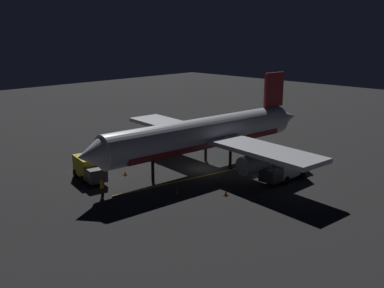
# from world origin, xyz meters

# --- Properties ---
(ground_plane) EXTENTS (180.00, 180.00, 0.20)m
(ground_plane) POSITION_xyz_m (0.00, 0.00, -0.10)
(ground_plane) COLOR #282829
(apron_guide_stripe) EXTENTS (4.10, 18.64, 0.01)m
(apron_guide_stripe) POSITION_xyz_m (-1.49, 4.00, 0.00)
(apron_guide_stripe) COLOR gold
(apron_guide_stripe) RESTS_ON ground_plane
(airliner) EXTENTS (31.03, 34.10, 11.01)m
(airliner) POSITION_xyz_m (-0.06, -0.56, 4.25)
(airliner) COLOR silver
(airliner) RESTS_ON ground_plane
(baggage_truck) EXTENTS (5.81, 3.22, 2.58)m
(baggage_truck) POSITION_xyz_m (6.45, 12.11, 1.30)
(baggage_truck) COLOR gold
(baggage_truck) RESTS_ON ground_plane
(catering_truck) EXTENTS (2.47, 6.29, 2.53)m
(catering_truck) POSITION_xyz_m (-9.38, -3.36, 1.30)
(catering_truck) COLOR silver
(catering_truck) RESTS_ON ground_plane
(ground_crew_worker) EXTENTS (0.40, 0.40, 1.74)m
(ground_crew_worker) POSITION_xyz_m (1.23, 13.91, 0.89)
(ground_crew_worker) COLOR black
(ground_crew_worker) RESTS_ON ground_plane
(traffic_cone_near_left) EXTENTS (0.50, 0.50, 0.55)m
(traffic_cone_near_left) POSITION_xyz_m (-4.00, 8.24, 0.25)
(traffic_cone_near_left) COLOR #EA590F
(traffic_cone_near_left) RESTS_ON ground_plane
(traffic_cone_near_right) EXTENTS (0.50, 0.50, 0.55)m
(traffic_cone_near_right) POSITION_xyz_m (-7.78, 4.97, 0.25)
(traffic_cone_near_right) COLOR #EA590F
(traffic_cone_near_right) RESTS_ON ground_plane
(traffic_cone_under_wing) EXTENTS (0.50, 0.50, 0.55)m
(traffic_cone_under_wing) POSITION_xyz_m (4.90, 8.26, 0.25)
(traffic_cone_under_wing) COLOR #EA590F
(traffic_cone_under_wing) RESTS_ON ground_plane
(traffic_cone_far) EXTENTS (0.50, 0.50, 0.55)m
(traffic_cone_far) POSITION_xyz_m (-4.69, 2.57, 0.25)
(traffic_cone_far) COLOR #EA590F
(traffic_cone_far) RESTS_ON ground_plane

